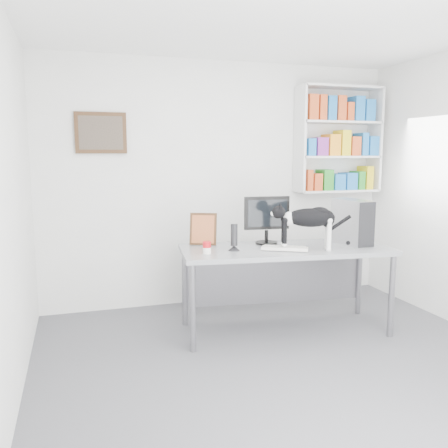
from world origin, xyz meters
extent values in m
cube|color=#505055|center=(0.00, 0.00, 0.01)|extent=(4.00, 4.00, 0.01)
cube|color=white|center=(0.00, 0.00, 2.70)|extent=(4.00, 4.00, 0.01)
cube|color=silver|center=(0.00, 2.00, 1.35)|extent=(4.00, 0.01, 2.70)
cube|color=silver|center=(-2.00, 0.00, 1.35)|extent=(0.01, 4.00, 2.70)
cube|color=silver|center=(1.40, 1.85, 1.85)|extent=(1.03, 0.28, 1.24)
cube|color=#412914|center=(-1.30, 1.97, 1.90)|extent=(0.52, 0.04, 0.42)
cube|color=gray|center=(0.29, 0.86, 0.41)|extent=(2.03, 0.99, 0.81)
cube|color=black|center=(0.19, 1.09, 1.05)|extent=(0.47, 0.26, 0.48)
cube|color=silver|center=(0.23, 0.76, 0.83)|extent=(0.45, 0.34, 0.03)
cube|color=#B1B0B5|center=(0.98, 0.84, 1.03)|extent=(0.23, 0.45, 0.44)
cylinder|color=black|center=(-0.22, 0.88, 0.94)|extent=(0.14, 0.14, 0.25)
cube|color=#412914|center=(-0.42, 1.22, 0.98)|extent=(0.28, 0.20, 0.32)
cylinder|color=red|center=(-0.49, 0.82, 0.87)|extent=(0.08, 0.08, 0.11)
camera|label=1|loc=(-1.57, -3.13, 1.70)|focal=38.00mm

